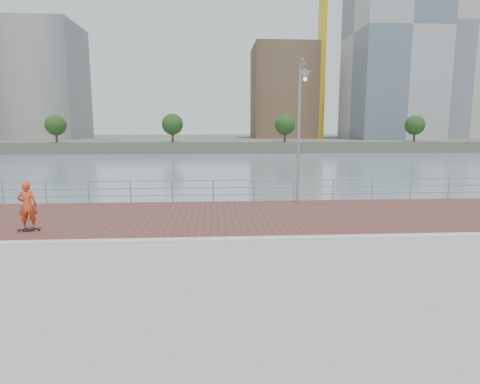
{
  "coord_description": "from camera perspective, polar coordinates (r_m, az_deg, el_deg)",
  "views": [
    {
      "loc": [
        -0.98,
        -13.0,
        3.73
      ],
      "look_at": [
        0.0,
        2.0,
        1.3
      ],
      "focal_mm": 30.0,
      "sensor_mm": 36.0,
      "label": 1
    }
  ],
  "objects": [
    {
      "name": "curb",
      "position": [
        13.55,
        0.55,
        -6.67
      ],
      "size": [
        40.0,
        0.4,
        0.06
      ],
      "primitive_type": "cube",
      "color": "#B7B5AD",
      "rests_on": "seawall"
    },
    {
      "name": "skateboarder",
      "position": [
        16.23,
        -28.0,
        -1.71
      ],
      "size": [
        0.7,
        0.54,
        1.72
      ],
      "primitive_type": "imported",
      "rotation": [
        0.0,
        0.0,
        3.37
      ],
      "color": "#C33D1A",
      "rests_on": "skateboard"
    },
    {
      "name": "brick_lane",
      "position": [
        17.04,
        -0.35,
        -3.43
      ],
      "size": [
        40.0,
        6.8,
        0.02
      ],
      "primitive_type": "cube",
      "color": "brown",
      "rests_on": "seawall"
    },
    {
      "name": "seawall",
      "position": [
        9.34,
        3.0,
        -21.25
      ],
      "size": [
        40.0,
        24.0,
        2.0
      ],
      "primitive_type": "cube",
      "color": "gray",
      "rests_on": "ground"
    },
    {
      "name": "guardrail",
      "position": [
        20.25,
        -0.92,
        0.56
      ],
      "size": [
        39.06,
        0.06,
        1.13
      ],
      "color": "#8C9EA8",
      "rests_on": "brick_lane"
    },
    {
      "name": "skateboard",
      "position": [
        16.4,
        -27.77,
        -4.73
      ],
      "size": [
        0.77,
        0.35,
        0.09
      ],
      "rotation": [
        0.0,
        0.0,
        0.23
      ],
      "color": "black",
      "rests_on": "brick_lane"
    },
    {
      "name": "shoreline_trees",
      "position": [
        90.04,
        -2.02,
        9.56
      ],
      "size": [
        144.66,
        4.92,
        6.56
      ],
      "color": "#473323",
      "rests_on": "far_shore"
    },
    {
      "name": "street_lamp",
      "position": [
        19.48,
        8.74,
        11.83
      ],
      "size": [
        0.48,
        1.39,
        6.57
      ],
      "color": "gray",
      "rests_on": "brick_lane"
    },
    {
      "name": "far_shore",
      "position": [
        135.57,
        -3.35,
        7.29
      ],
      "size": [
        320.0,
        95.0,
        2.5
      ],
      "primitive_type": "cube",
      "color": "#4C5142",
      "rests_on": "ground"
    },
    {
      "name": "tower_crane",
      "position": [
        124.0,
        10.42,
        22.94
      ],
      "size": [
        47.0,
        2.0,
        50.7
      ],
      "color": "gold",
      "rests_on": "far_shore"
    },
    {
      "name": "water",
      "position": [
        14.24,
        0.54,
        -14.55
      ],
      "size": [
        400.0,
        400.0,
        0.0
      ],
      "primitive_type": "plane",
      "color": "slate",
      "rests_on": "ground"
    },
    {
      "name": "skyline",
      "position": [
        122.27,
        10.19,
        18.74
      ],
      "size": [
        233.0,
        41.0,
        64.82
      ],
      "color": "#ADA38E",
      "rests_on": "far_shore"
    }
  ]
}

